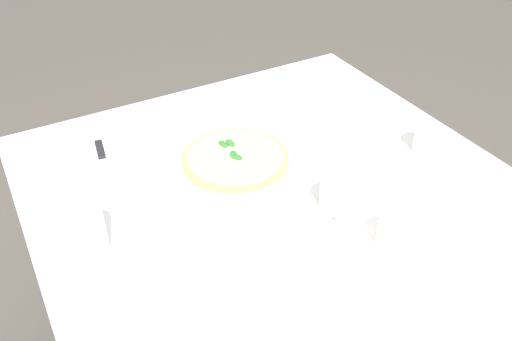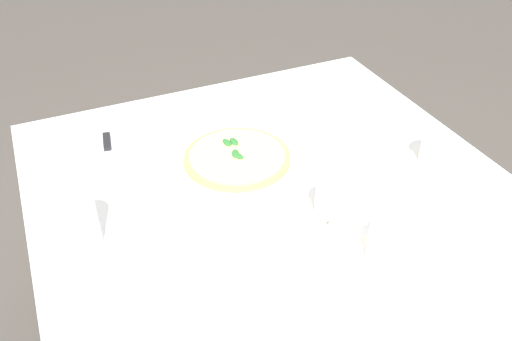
{
  "view_description": "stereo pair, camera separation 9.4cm",
  "coord_description": "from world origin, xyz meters",
  "px_view_note": "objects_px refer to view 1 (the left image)",
  "views": [
    {
      "loc": [
        -0.83,
        0.52,
        1.51
      ],
      "look_at": [
        0.06,
        0.02,
        0.74
      ],
      "focal_mm": 37.47,
      "sensor_mm": 36.0,
      "label": 1
    },
    {
      "loc": [
        -0.87,
        0.44,
        1.51
      ],
      "look_at": [
        0.06,
        0.02,
        0.74
      ],
      "focal_mm": 37.47,
      "sensor_mm": 36.0,
      "label": 2
    }
  ],
  "objects_px": {
    "pizza": "(235,158)",
    "napkin_folded": "(99,144)",
    "coffee_cup_far_right": "(336,199)",
    "coffee_cup_near_left": "(395,238)",
    "water_glass_left_edge": "(89,237)",
    "dinner_knife": "(98,139)",
    "pizza_plate": "(236,163)",
    "coffee_cup_near_right": "(428,143)"
  },
  "relations": [
    {
      "from": "pizza",
      "to": "water_glass_left_edge",
      "type": "relative_size",
      "value": 2.22
    },
    {
      "from": "pizza",
      "to": "water_glass_left_edge",
      "type": "height_order",
      "value": "water_glass_left_edge"
    },
    {
      "from": "coffee_cup_near_left",
      "to": "napkin_folded",
      "type": "relative_size",
      "value": 0.54
    },
    {
      "from": "dinner_knife",
      "to": "coffee_cup_near_left",
      "type": "bearing_deg",
      "value": -138.67
    },
    {
      "from": "coffee_cup_near_left",
      "to": "coffee_cup_near_right",
      "type": "bearing_deg",
      "value": -53.83
    },
    {
      "from": "coffee_cup_near_left",
      "to": "napkin_folded",
      "type": "distance_m",
      "value": 0.78
    },
    {
      "from": "napkin_folded",
      "to": "dinner_knife",
      "type": "xyz_separation_m",
      "value": [
        0.0,
        -0.0,
        0.01
      ]
    },
    {
      "from": "pizza_plate",
      "to": "coffee_cup_far_right",
      "type": "relative_size",
      "value": 2.63
    },
    {
      "from": "water_glass_left_edge",
      "to": "pizza",
      "type": "bearing_deg",
      "value": -71.36
    },
    {
      "from": "water_glass_left_edge",
      "to": "dinner_knife",
      "type": "relative_size",
      "value": 0.61
    },
    {
      "from": "pizza_plate",
      "to": "coffee_cup_near_right",
      "type": "height_order",
      "value": "coffee_cup_near_right"
    },
    {
      "from": "pizza_plate",
      "to": "pizza",
      "type": "height_order",
      "value": "pizza"
    },
    {
      "from": "coffee_cup_near_left",
      "to": "dinner_knife",
      "type": "distance_m",
      "value": 0.79
    },
    {
      "from": "pizza_plate",
      "to": "dinner_knife",
      "type": "bearing_deg",
      "value": 47.52
    },
    {
      "from": "pizza",
      "to": "coffee_cup_near_right",
      "type": "relative_size",
      "value": 2.0
    },
    {
      "from": "coffee_cup_near_left",
      "to": "water_glass_left_edge",
      "type": "distance_m",
      "value": 0.61
    },
    {
      "from": "coffee_cup_far_right",
      "to": "dinner_knife",
      "type": "bearing_deg",
      "value": 37.91
    },
    {
      "from": "water_glass_left_edge",
      "to": "dinner_knife",
      "type": "distance_m",
      "value": 0.4
    },
    {
      "from": "coffee_cup_near_right",
      "to": "pizza",
      "type": "bearing_deg",
      "value": 67.35
    },
    {
      "from": "water_glass_left_edge",
      "to": "napkin_folded",
      "type": "bearing_deg",
      "value": -17.49
    },
    {
      "from": "coffee_cup_near_left",
      "to": "dinner_knife",
      "type": "xyz_separation_m",
      "value": [
        0.66,
        0.42,
        -0.01
      ]
    },
    {
      "from": "napkin_folded",
      "to": "water_glass_left_edge",
      "type": "bearing_deg",
      "value": 172.96
    },
    {
      "from": "napkin_folded",
      "to": "pizza",
      "type": "bearing_deg",
      "value": -121.61
    },
    {
      "from": "coffee_cup_near_right",
      "to": "water_glass_left_edge",
      "type": "xyz_separation_m",
      "value": [
        0.06,
        0.85,
        0.02
      ]
    },
    {
      "from": "coffee_cup_far_right",
      "to": "water_glass_left_edge",
      "type": "relative_size",
      "value": 1.09
    },
    {
      "from": "pizza_plate",
      "to": "dinner_knife",
      "type": "distance_m",
      "value": 0.37
    },
    {
      "from": "pizza_plate",
      "to": "coffee_cup_near_right",
      "type": "xyz_separation_m",
      "value": [
        -0.19,
        -0.45,
        0.02
      ]
    },
    {
      "from": "coffee_cup_near_left",
      "to": "dinner_knife",
      "type": "height_order",
      "value": "coffee_cup_near_left"
    },
    {
      "from": "pizza",
      "to": "napkin_folded",
      "type": "height_order",
      "value": "pizza"
    },
    {
      "from": "coffee_cup_near_left",
      "to": "napkin_folded",
      "type": "height_order",
      "value": "coffee_cup_near_left"
    },
    {
      "from": "napkin_folded",
      "to": "dinner_knife",
      "type": "height_order",
      "value": "dinner_knife"
    },
    {
      "from": "pizza_plate",
      "to": "coffee_cup_near_right",
      "type": "relative_size",
      "value": 2.58
    },
    {
      "from": "coffee_cup_near_right",
      "to": "pizza_plate",
      "type": "bearing_deg",
      "value": 67.4
    },
    {
      "from": "water_glass_left_edge",
      "to": "dinner_knife",
      "type": "xyz_separation_m",
      "value": [
        0.38,
        -0.12,
        -0.03
      ]
    },
    {
      "from": "coffee_cup_near_right",
      "to": "dinner_knife",
      "type": "distance_m",
      "value": 0.85
    },
    {
      "from": "dinner_knife",
      "to": "coffee_cup_near_right",
      "type": "bearing_deg",
      "value": -112.45
    },
    {
      "from": "pizza_plate",
      "to": "pizza",
      "type": "distance_m",
      "value": 0.01
    },
    {
      "from": "water_glass_left_edge",
      "to": "pizza_plate",
      "type": "bearing_deg",
      "value": -71.42
    },
    {
      "from": "pizza_plate",
      "to": "napkin_folded",
      "type": "distance_m",
      "value": 0.37
    },
    {
      "from": "coffee_cup_near_left",
      "to": "water_glass_left_edge",
      "type": "xyz_separation_m",
      "value": [
        0.28,
        0.54,
        0.02
      ]
    },
    {
      "from": "pizza",
      "to": "coffee_cup_far_right",
      "type": "bearing_deg",
      "value": -154.82
    },
    {
      "from": "coffee_cup_near_right",
      "to": "coffee_cup_far_right",
      "type": "relative_size",
      "value": 1.02
    }
  ]
}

